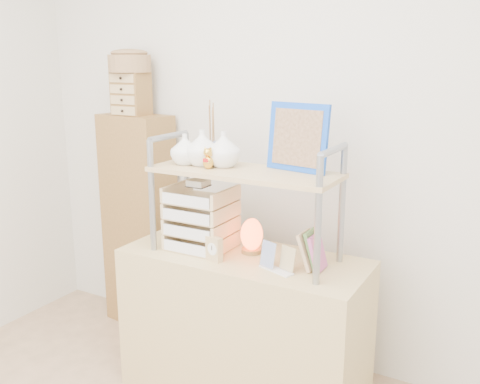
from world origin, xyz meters
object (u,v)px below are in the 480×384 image
object	(u,v)px
cabinet	(139,222)
salt_lamp	(252,235)
letter_tray	(200,221)
desk	(244,326)

from	to	relation	value
cabinet	salt_lamp	distance (m)	1.04
cabinet	letter_tray	bearing A→B (deg)	-20.72
desk	letter_tray	xyz separation A→B (m)	(-0.24, -0.02, 0.52)
desk	salt_lamp	xyz separation A→B (m)	(0.02, 0.05, 0.46)
desk	cabinet	size ratio (longest dim) A/B	0.89
desk	letter_tray	world-z (taller)	letter_tray
desk	letter_tray	size ratio (longest dim) A/B	3.40
cabinet	letter_tray	world-z (taller)	cabinet
cabinet	salt_lamp	size ratio (longest dim) A/B	7.70
desk	cabinet	distance (m)	1.07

